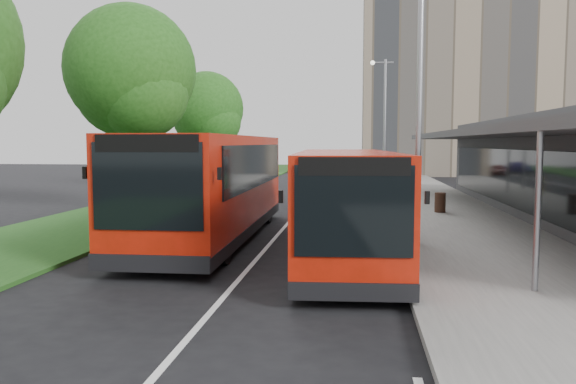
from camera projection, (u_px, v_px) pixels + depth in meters
The scene contains 16 objects.
ground at pixel (257, 258), 14.38m from camera, with size 120.00×120.00×0.00m, color black.
pavement at pixel (416, 191), 33.41m from camera, with size 5.00×80.00×0.15m, color slate.
grass_verge at pixel (204, 190), 35.00m from camera, with size 5.00×80.00×0.10m, color #1A4917.
lane_centre_line at pixel (308, 200), 29.21m from camera, with size 0.12×70.00×0.01m, color silver.
kerb_dashes at pixel (370, 194), 32.76m from camera, with size 0.12×56.00×0.01m.
office_block at pixel (480, 79), 53.41m from camera, with size 22.00×12.00×18.00m, color tan.
tree_mid at pixel (131, 79), 23.69m from camera, with size 5.45×5.45×8.76m.
tree_far at pixel (207, 114), 35.63m from camera, with size 4.65×4.65×7.47m.
lamp_post_near at pixel (417, 79), 15.44m from camera, with size 1.44×0.28×8.00m.
lamp_post_far at pixel (383, 115), 35.21m from camera, with size 1.44×0.28×8.00m.
bus_main at pixel (345, 203), 14.46m from camera, with size 2.99×9.80×2.74m.
bus_second at pixel (213, 187), 17.18m from camera, with size 3.03×11.20×3.16m.
litter_bin at pixel (440, 202), 22.75m from camera, with size 0.44×0.44×0.80m, color #341F15.
bollard at pixel (395, 185), 30.96m from camera, with size 0.16×0.16×1.02m, color yellow.
car_near at pixel (349, 169), 52.47m from camera, with size 1.27×3.15×1.07m, color #60100D.
car_far at pixel (317, 166), 58.33m from camera, with size 1.14×3.26×1.07m, color navy.
Camera 1 is at (2.52, -13.97, 2.95)m, focal length 35.00 mm.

